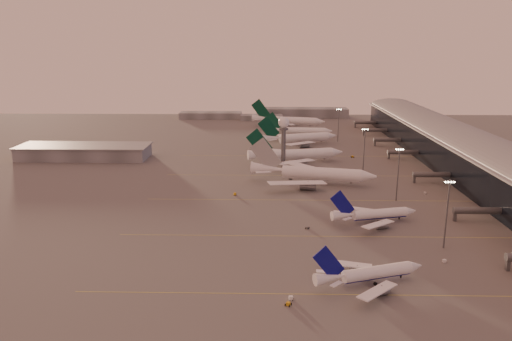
{
  "coord_description": "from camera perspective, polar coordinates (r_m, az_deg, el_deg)",
  "views": [
    {
      "loc": [
        -4.58,
        -165.55,
        69.4
      ],
      "look_at": [
        -9.89,
        70.24,
        10.15
      ],
      "focal_mm": 35.0,
      "sensor_mm": 36.0,
      "label": 1
    }
  ],
  "objects": [
    {
      "name": "gsv_catering_a",
      "position": [
        177.32,
        20.83,
        -9.19
      ],
      "size": [
        5.49,
        3.59,
        4.15
      ],
      "color": "silver",
      "rests_on": "ground"
    },
    {
      "name": "greentail_d",
      "position": [
        438.48,
        3.71,
        5.52
      ],
      "size": [
        64.43,
        51.4,
        23.86
      ],
      "color": "white",
      "rests_on": "ground"
    },
    {
      "name": "gsv_tug_far",
      "position": [
        265.95,
        3.97,
        -0.95
      ],
      "size": [
        2.47,
        3.56,
        0.94
      ],
      "color": "#5C5E61",
      "rests_on": "ground"
    },
    {
      "name": "widebody_white",
      "position": [
        258.64,
        6.53,
        -0.64
      ],
      "size": [
        64.89,
        51.45,
        23.14
      ],
      "color": "white",
      "rests_on": "ground"
    },
    {
      "name": "mast_d",
      "position": [
        373.48,
        9.41,
        5.34
      ],
      "size": [
        3.6,
        0.56,
        25.0
      ],
      "color": "#54565C",
      "rests_on": "ground"
    },
    {
      "name": "gsv_tug_hangar",
      "position": [
        323.55,
        10.97,
        1.56
      ],
      "size": [
        4.22,
        2.92,
        1.11
      ],
      "color": "gold",
      "rests_on": "ground"
    },
    {
      "name": "gsv_truck_a",
      "position": [
        144.39,
        4.21,
        -14.11
      ],
      "size": [
        6.27,
        3.05,
        2.43
      ],
      "color": "silver",
      "rests_on": "ground"
    },
    {
      "name": "ground",
      "position": [
        179.57,
        2.68,
        -8.65
      ],
      "size": [
        700.0,
        700.0,
        0.0
      ],
      "primitive_type": "plane",
      "color": "#575555",
      "rests_on": "ground"
    },
    {
      "name": "greentail_b",
      "position": [
        359.07,
        4.91,
        3.53
      ],
      "size": [
        58.03,
        46.13,
        21.82
      ],
      "color": "white",
      "rests_on": "ground"
    },
    {
      "name": "distant_horizon",
      "position": [
        495.1,
        2.13,
        6.49
      ],
      "size": [
        165.0,
        37.5,
        9.0
      ],
      "color": "slate",
      "rests_on": "ground"
    },
    {
      "name": "gsv_tug_mid",
      "position": [
        196.38,
        5.89,
        -6.53
      ],
      "size": [
        3.5,
        2.97,
        0.86
      ],
      "color": "#5C5E61",
      "rests_on": "ground"
    },
    {
      "name": "mast_b",
      "position": [
        235.14,
        15.93,
        -0.14
      ],
      "size": [
        3.6,
        0.56,
        25.0
      ],
      "color": "#54565C",
      "rests_on": "ground"
    },
    {
      "name": "mast_c",
      "position": [
        286.37,
        12.26,
        2.57
      ],
      "size": [
        3.6,
        0.56,
        25.0
      ],
      "color": "#54565C",
      "rests_on": "ground"
    },
    {
      "name": "mast_a",
      "position": [
        185.53,
        21.0,
        -4.33
      ],
      "size": [
        3.6,
        0.56,
        25.0
      ],
      "color": "#54565C",
      "rests_on": "ground"
    },
    {
      "name": "taxiway_markings",
      "position": [
        234.72,
        9.72,
        -3.3
      ],
      "size": [
        180.0,
        185.25,
        0.02
      ],
      "color": "gold",
      "rests_on": "ground"
    },
    {
      "name": "terminal",
      "position": [
        303.47,
        23.03,
        1.78
      ],
      "size": [
        57.0,
        362.0,
        23.04
      ],
      "color": "black",
      "rests_on": "ground"
    },
    {
      "name": "narrowbody_mid",
      "position": [
        206.74,
        13.35,
        -5.04
      ],
      "size": [
        36.75,
        28.98,
        14.62
      ],
      "color": "white",
      "rests_on": "ground"
    },
    {
      "name": "gsv_tug_near",
      "position": [
        141.84,
        3.71,
        -14.99
      ],
      "size": [
        3.43,
        3.99,
        0.98
      ],
      "color": "gold",
      "rests_on": "ground"
    },
    {
      "name": "gsv_truck_d",
      "position": [
        301.78,
        -0.45,
        1.04
      ],
      "size": [
        3.87,
        6.27,
        2.38
      ],
      "color": "silver",
      "rests_on": "ground"
    },
    {
      "name": "gsv_truck_c",
      "position": [
        237.91,
        -2.31,
        -2.55
      ],
      "size": [
        6.53,
        3.59,
        2.5
      ],
      "color": "gold",
      "rests_on": "ground"
    },
    {
      "name": "gsv_truck_b",
      "position": [
        218.03,
        14.64,
        -4.59
      ],
      "size": [
        6.24,
        2.56,
        2.47
      ],
      "color": "silver",
      "rests_on": "ground"
    },
    {
      "name": "radar_tower",
      "position": [
        289.79,
        3.18,
        4.46
      ],
      "size": [
        6.4,
        6.4,
        31.1
      ],
      "color": "#54565C",
      "rests_on": "ground"
    },
    {
      "name": "greentail_c",
      "position": [
        392.84,
        4.99,
        4.37
      ],
      "size": [
        52.61,
        42.36,
        19.11
      ],
      "color": "white",
      "rests_on": "ground"
    },
    {
      "name": "greentail_a",
      "position": [
        304.02,
        4.64,
        1.61
      ],
      "size": [
        59.82,
        47.77,
        22.07
      ],
      "color": "white",
      "rests_on": "ground"
    },
    {
      "name": "hangar",
      "position": [
        333.04,
        -19.03,
        2.06
      ],
      "size": [
        82.0,
        27.0,
        8.5
      ],
      "color": "slate",
      "rests_on": "ground"
    },
    {
      "name": "gsv_catering_b",
      "position": [
        252.97,
        18.83,
        -2.13
      ],
      "size": [
        5.19,
        3.34,
        3.93
      ],
      "color": "silver",
      "rests_on": "ground"
    },
    {
      "name": "narrowbody_near",
      "position": [
        155.49,
        12.85,
        -11.6
      ],
      "size": [
        35.32,
        27.71,
        14.33
      ],
      "color": "white",
      "rests_on": "ground"
    }
  ]
}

